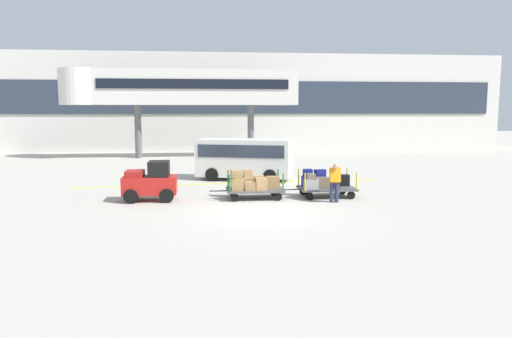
{
  "coord_description": "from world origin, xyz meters",
  "views": [
    {
      "loc": [
        -1.88,
        -16.24,
        3.61
      ],
      "look_at": [
        0.15,
        3.01,
        1.18
      ],
      "focal_mm": 33.36,
      "sensor_mm": 36.0,
      "label": 1
    }
  ],
  "objects_px": {
    "baggage_tug": "(151,182)",
    "baggage_cart_middle": "(324,183)",
    "baggage_cart_lead": "(253,184)",
    "shuttle_van": "(245,156)",
    "baggage_handler": "(335,181)",
    "safety_cone_near": "(139,186)"
  },
  "relations": [
    {
      "from": "baggage_cart_middle",
      "to": "shuttle_van",
      "type": "bearing_deg",
      "value": 118.85
    },
    {
      "from": "baggage_cart_lead",
      "to": "safety_cone_near",
      "type": "distance_m",
      "value": 5.25
    },
    {
      "from": "baggage_cart_middle",
      "to": "shuttle_van",
      "type": "relative_size",
      "value": 0.58
    },
    {
      "from": "baggage_tug",
      "to": "baggage_cart_middle",
      "type": "relative_size",
      "value": 0.7
    },
    {
      "from": "baggage_handler",
      "to": "shuttle_van",
      "type": "bearing_deg",
      "value": 114.62
    },
    {
      "from": "baggage_tug",
      "to": "shuttle_van",
      "type": "distance_m",
      "value": 6.8
    },
    {
      "from": "baggage_tug",
      "to": "baggage_cart_lead",
      "type": "height_order",
      "value": "baggage_tug"
    },
    {
      "from": "baggage_handler",
      "to": "safety_cone_near",
      "type": "distance_m",
      "value": 8.59
    },
    {
      "from": "baggage_tug",
      "to": "safety_cone_near",
      "type": "height_order",
      "value": "baggage_tug"
    },
    {
      "from": "baggage_cart_lead",
      "to": "baggage_handler",
      "type": "bearing_deg",
      "value": -21.87
    },
    {
      "from": "baggage_tug",
      "to": "baggage_cart_middle",
      "type": "bearing_deg",
      "value": 0.85
    },
    {
      "from": "baggage_cart_middle",
      "to": "safety_cone_near",
      "type": "bearing_deg",
      "value": 165.43
    },
    {
      "from": "baggage_cart_middle",
      "to": "baggage_cart_lead",
      "type": "bearing_deg",
      "value": -179.35
    },
    {
      "from": "baggage_handler",
      "to": "baggage_cart_lead",
      "type": "bearing_deg",
      "value": 158.13
    },
    {
      "from": "baggage_cart_lead",
      "to": "baggage_handler",
      "type": "height_order",
      "value": "baggage_handler"
    },
    {
      "from": "baggage_cart_middle",
      "to": "baggage_handler",
      "type": "distance_m",
      "value": 1.31
    },
    {
      "from": "shuttle_van",
      "to": "safety_cone_near",
      "type": "relative_size",
      "value": 9.37
    },
    {
      "from": "baggage_cart_lead",
      "to": "baggage_handler",
      "type": "xyz_separation_m",
      "value": [
        3.09,
        -1.24,
        0.29
      ]
    },
    {
      "from": "baggage_cart_middle",
      "to": "baggage_handler",
      "type": "xyz_separation_m",
      "value": [
        0.1,
        -1.27,
        0.31
      ]
    },
    {
      "from": "baggage_cart_lead",
      "to": "baggage_cart_middle",
      "type": "height_order",
      "value": "baggage_cart_lead"
    },
    {
      "from": "baggage_tug",
      "to": "baggage_cart_lead",
      "type": "bearing_deg",
      "value": 0.99
    },
    {
      "from": "safety_cone_near",
      "to": "baggage_cart_lead",
      "type": "bearing_deg",
      "value": -23.19
    }
  ]
}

